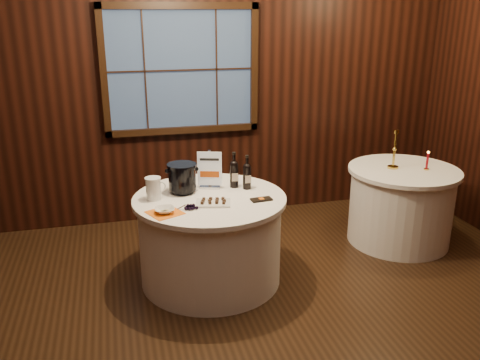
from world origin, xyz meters
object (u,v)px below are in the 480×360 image
object	(u,v)px
chocolate_plate	(213,202)
main_table	(210,239)
port_bottle_left	(234,172)
red_candle	(427,162)
chocolate_box	(261,199)
brass_candlestick	(394,155)
side_table	(400,205)
ice_bucket	(182,178)
grape_bunch	(191,207)
port_bottle_right	(247,174)
cracker_bowl	(165,210)
glass_pitcher	(154,188)
sign_stand	(210,175)

from	to	relation	value
chocolate_plate	main_table	bearing A→B (deg)	88.80
port_bottle_left	chocolate_plate	world-z (taller)	port_bottle_left
red_candle	port_bottle_left	bearing A→B (deg)	-179.10
main_table	chocolate_box	size ratio (longest dim) A/B	7.44
port_bottle_left	brass_candlestick	world-z (taller)	brass_candlestick
side_table	chocolate_plate	bearing A→B (deg)	-166.78
side_table	ice_bucket	world-z (taller)	ice_bucket
grape_bunch	port_bottle_right	bearing A→B (deg)	32.67
port_bottle_right	ice_bucket	world-z (taller)	port_bottle_right
cracker_bowl	side_table	bearing A→B (deg)	13.25
chocolate_box	glass_pitcher	xyz separation A→B (m)	(-0.85, 0.24, 0.09)
cracker_bowl	brass_candlestick	distance (m)	2.38
cracker_bowl	chocolate_plate	bearing A→B (deg)	13.40
red_candle	sign_stand	bearing A→B (deg)	-179.91
grape_bunch	cracker_bowl	xyz separation A→B (m)	(-0.21, -0.03, 0.00)
port_bottle_right	cracker_bowl	xyz separation A→B (m)	(-0.75, -0.38, -0.11)
ice_bucket	red_candle	size ratio (longest dim) A/B	1.35
port_bottle_left	glass_pitcher	bearing A→B (deg)	-166.67
main_table	glass_pitcher	world-z (taller)	glass_pitcher
main_table	port_bottle_left	bearing A→B (deg)	36.19
ice_bucket	grape_bunch	xyz separation A→B (m)	(0.01, -0.39, -0.11)
ice_bucket	red_candle	bearing A→B (deg)	1.39
glass_pitcher	brass_candlestick	xyz separation A→B (m)	(2.35, 0.29, 0.04)
main_table	ice_bucket	bearing A→B (deg)	141.63
port_bottle_left	ice_bucket	bearing A→B (deg)	-173.89
port_bottle_left	chocolate_box	distance (m)	0.42
brass_candlestick	red_candle	size ratio (longest dim) A/B	2.03
side_table	port_bottle_left	world-z (taller)	port_bottle_left
sign_stand	grape_bunch	distance (m)	0.52
ice_bucket	cracker_bowl	distance (m)	0.48
cracker_bowl	red_candle	distance (m)	2.63
main_table	ice_bucket	size ratio (longest dim) A/B	5.06
sign_stand	chocolate_plate	size ratio (longest dim) A/B	1.10
sign_stand	cracker_bowl	size ratio (longest dim) A/B	2.24
side_table	port_bottle_right	xyz separation A→B (m)	(-1.65, -0.18, 0.51)
sign_stand	port_bottle_left	distance (m)	0.21
glass_pitcher	brass_candlestick	bearing A→B (deg)	-5.03
main_table	cracker_bowl	world-z (taller)	cracker_bowl
glass_pitcher	brass_candlestick	distance (m)	2.37
sign_stand	chocolate_box	distance (m)	0.54
port_bottle_right	cracker_bowl	bearing A→B (deg)	-154.67
ice_bucket	brass_candlestick	distance (m)	2.11
port_bottle_left	glass_pitcher	size ratio (longest dim) A/B	1.69
sign_stand	brass_candlestick	bearing A→B (deg)	21.78
side_table	ice_bucket	size ratio (longest dim) A/B	4.27
port_bottle_left	chocolate_plate	xyz separation A→B (m)	(-0.26, -0.36, -0.12)
chocolate_box	glass_pitcher	bearing A→B (deg)	159.08
sign_stand	chocolate_box	world-z (taller)	sign_stand
brass_candlestick	chocolate_plate	bearing A→B (deg)	-164.77
ice_bucket	red_candle	distance (m)	2.39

